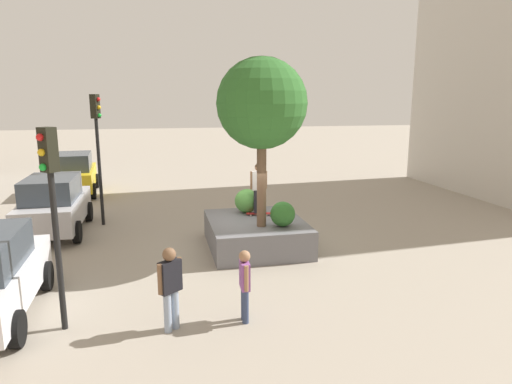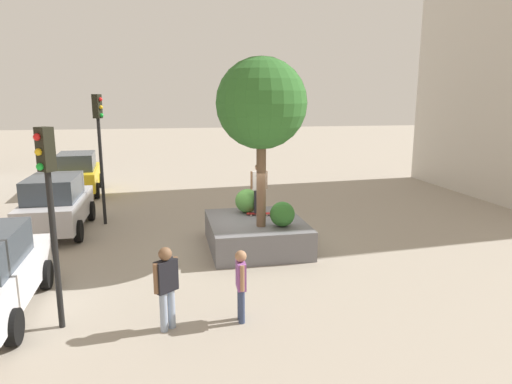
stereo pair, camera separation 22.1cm
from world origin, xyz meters
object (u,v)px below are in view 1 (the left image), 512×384
(sedan_parked, at_px, (54,205))
(skateboard, at_px, (259,214))
(taxi_cab, at_px, (74,174))
(traffic_light_median, at_px, (52,194))
(plaza_tree, at_px, (262,104))
(planter_ledge, at_px, (256,233))
(pedestrian_crossing, at_px, (170,283))
(traffic_light_corner, at_px, (98,138))
(skateboarder, at_px, (259,185))
(bystander_watching, at_px, (245,281))

(sedan_parked, bearing_deg, skateboard, -109.61)
(taxi_cab, bearing_deg, traffic_light_median, -171.58)
(taxi_cab, bearing_deg, plaza_tree, -145.95)
(planter_ledge, distance_m, traffic_light_median, 6.94)
(pedestrian_crossing, bearing_deg, taxi_cab, 16.28)
(traffic_light_corner, bearing_deg, pedestrian_crossing, -165.15)
(taxi_cab, relative_size, pedestrian_crossing, 2.57)
(planter_ledge, height_order, skateboarder, skateboarder)
(planter_ledge, height_order, bystander_watching, bystander_watching)
(plaza_tree, distance_m, sedan_parked, 8.25)
(skateboard, height_order, pedestrian_crossing, pedestrian_crossing)
(skateboard, bearing_deg, pedestrian_crossing, 150.61)
(planter_ledge, bearing_deg, skateboard, -20.64)
(sedan_parked, relative_size, bystander_watching, 2.77)
(pedestrian_crossing, bearing_deg, traffic_light_corner, 14.85)
(plaza_tree, xyz_separation_m, traffic_light_median, (-3.56, 4.96, -1.65))
(skateboarder, relative_size, traffic_light_median, 0.40)
(planter_ledge, relative_size, plaza_tree, 0.69)
(sedan_parked, xyz_separation_m, taxi_cab, (6.76, 0.47, 0.01))
(skateboard, relative_size, sedan_parked, 0.19)
(skateboarder, xyz_separation_m, bystander_watching, (-5.26, 1.47, -1.00))
(sedan_parked, xyz_separation_m, pedestrian_crossing, (-7.72, -3.75, -0.01))
(plaza_tree, height_order, traffic_light_corner, plaza_tree)
(planter_ledge, distance_m, skateboarder, 1.58)
(traffic_light_median, bearing_deg, planter_ledge, -49.36)
(traffic_light_median, distance_m, pedestrian_crossing, 2.86)
(bystander_watching, bearing_deg, pedestrian_crossing, 92.04)
(planter_ledge, relative_size, traffic_light_corner, 0.71)
(bystander_watching, bearing_deg, sedan_parked, 34.55)
(skateboard, height_order, traffic_light_median, traffic_light_median)
(sedan_parked, bearing_deg, planter_ledge, -114.32)
(planter_ledge, bearing_deg, traffic_light_corner, 53.38)
(skateboard, relative_size, skateboarder, 0.50)
(traffic_light_corner, bearing_deg, traffic_light_median, -179.32)
(skateboarder, height_order, bystander_watching, skateboarder)
(taxi_cab, distance_m, pedestrian_crossing, 15.08)
(sedan_parked, distance_m, traffic_light_corner, 2.79)
(plaza_tree, xyz_separation_m, skateboarder, (1.24, -0.19, -2.56))
(plaza_tree, distance_m, skateboard, 3.74)
(skateboard, distance_m, taxi_cab, 11.66)
(traffic_light_median, bearing_deg, taxi_cab, 8.42)
(bystander_watching, xyz_separation_m, pedestrian_crossing, (-0.05, 1.52, 0.11))
(planter_ledge, relative_size, bystander_watching, 2.17)
(skateboard, distance_m, skateboarder, 0.97)
(traffic_light_corner, relative_size, bystander_watching, 3.05)
(skateboard, height_order, sedan_parked, sedan_parked)
(skateboard, distance_m, pedestrian_crossing, 6.10)
(skateboarder, bearing_deg, traffic_light_corner, 58.67)
(plaza_tree, xyz_separation_m, traffic_light_corner, (4.43, 5.06, -1.22))
(traffic_light_corner, distance_m, pedestrian_crossing, 9.08)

